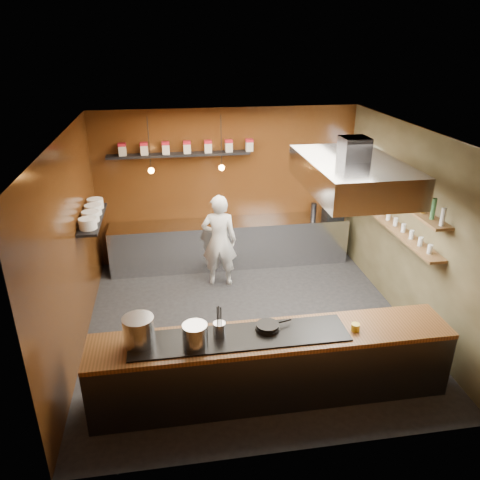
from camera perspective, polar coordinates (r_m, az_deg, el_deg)
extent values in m
plane|color=black|center=(7.53, 1.11, -10.22)|extent=(5.00, 5.00, 0.00)
plane|color=#37180A|center=(9.13, -1.55, 6.50)|extent=(5.00, 0.00, 5.00)
plane|color=#37180A|center=(6.86, -19.82, -1.02)|extent=(0.00, 5.00, 5.00)
plane|color=#464128|center=(7.63, 20.04, 1.45)|extent=(0.00, 5.00, 5.00)
plane|color=silver|center=(6.36, 1.33, 12.79)|extent=(5.00, 5.00, 0.00)
plane|color=white|center=(8.92, 15.08, 7.95)|extent=(0.00, 1.00, 1.00)
cube|color=silver|center=(9.19, -1.21, -0.37)|extent=(4.60, 0.65, 0.90)
cube|color=#38383D|center=(6.02, 3.89, -15.24)|extent=(4.40, 0.70, 0.86)
cube|color=brown|center=(5.74, 4.01, -11.67)|extent=(4.40, 0.72, 0.06)
cube|color=black|center=(5.65, -0.02, -11.73)|extent=(2.60, 0.55, 0.02)
cube|color=black|center=(8.74, -7.43, 10.29)|extent=(2.60, 0.26, 0.04)
cube|color=black|center=(7.72, -17.53, 2.47)|extent=(0.30, 1.40, 0.04)
cube|color=brown|center=(7.66, 18.40, 5.14)|extent=(0.26, 2.80, 0.04)
cube|color=brown|center=(7.82, 17.96, 1.88)|extent=(0.26, 2.80, 0.04)
cube|color=#38383D|center=(6.38, 13.76, 10.78)|extent=(0.35, 0.35, 0.30)
cube|color=silver|center=(6.46, 13.46, 7.76)|extent=(1.20, 2.00, 0.40)
cube|color=white|center=(6.52, 13.29, 5.99)|extent=(1.00, 1.80, 0.02)
cylinder|color=black|center=(8.02, -11.02, 11.40)|extent=(0.01, 0.01, 0.90)
sphere|color=orange|center=(8.13, -10.78, 8.31)|extent=(0.10, 0.10, 0.10)
cylinder|color=black|center=(8.07, -2.31, 11.88)|extent=(0.01, 0.01, 0.90)
sphere|color=orange|center=(8.17, -2.26, 8.80)|extent=(0.10, 0.10, 0.10)
cube|color=beige|center=(8.75, -14.13, 10.50)|extent=(0.13, 0.13, 0.17)
cube|color=#AB1524|center=(8.73, -14.20, 11.20)|extent=(0.13, 0.13, 0.05)
cube|color=beige|center=(8.72, -11.59, 10.69)|extent=(0.13, 0.13, 0.17)
cube|color=#AB1524|center=(8.70, -11.65, 11.39)|extent=(0.13, 0.13, 0.05)
cube|color=beige|center=(8.72, -9.03, 10.86)|extent=(0.13, 0.13, 0.17)
cube|color=#AB1524|center=(8.69, -9.08, 11.57)|extent=(0.13, 0.13, 0.05)
cube|color=beige|center=(8.72, -6.47, 11.01)|extent=(0.13, 0.13, 0.17)
cube|color=#AB1524|center=(8.70, -6.50, 11.72)|extent=(0.14, 0.13, 0.05)
cube|color=beige|center=(8.75, -3.92, 11.14)|extent=(0.13, 0.13, 0.17)
cube|color=#AB1524|center=(8.72, -3.94, 11.85)|extent=(0.14, 0.13, 0.05)
cube|color=beige|center=(8.79, -1.38, 11.25)|extent=(0.13, 0.13, 0.17)
cube|color=#AB1524|center=(8.77, -1.39, 11.95)|extent=(0.14, 0.13, 0.05)
cube|color=beige|center=(8.85, 1.13, 11.34)|extent=(0.13, 0.13, 0.17)
cube|color=#AB1524|center=(8.82, 1.14, 12.03)|extent=(0.14, 0.13, 0.05)
cylinder|color=white|center=(7.27, -18.06, 1.93)|extent=(0.26, 0.26, 0.16)
cylinder|color=white|center=(7.55, -17.76, 2.77)|extent=(0.26, 0.26, 0.16)
cylinder|color=white|center=(7.83, -17.48, 3.55)|extent=(0.26, 0.26, 0.16)
cylinder|color=white|center=(8.11, -17.22, 4.27)|extent=(0.26, 0.26, 0.16)
cylinder|color=silver|center=(6.56, 23.48, 2.59)|extent=(0.06, 0.06, 0.24)
cylinder|color=#2D5933|center=(6.75, 22.47, 3.32)|extent=(0.06, 0.06, 0.24)
cylinder|color=#8C601E|center=(6.94, 21.51, 4.01)|extent=(0.06, 0.06, 0.24)
cylinder|color=silver|center=(7.13, 20.60, 4.66)|extent=(0.06, 0.06, 0.24)
cylinder|color=#2D5933|center=(7.33, 19.74, 5.27)|extent=(0.06, 0.06, 0.24)
cylinder|color=#8C601E|center=(7.52, 18.92, 5.86)|extent=(0.06, 0.06, 0.24)
cylinder|color=silver|center=(7.72, 18.15, 6.41)|extent=(0.06, 0.06, 0.24)
cylinder|color=#2D5933|center=(7.92, 17.41, 6.93)|extent=(0.06, 0.06, 0.24)
cylinder|color=#8C601E|center=(8.13, 16.70, 7.43)|extent=(0.06, 0.06, 0.24)
cylinder|color=silver|center=(8.33, 16.03, 7.90)|extent=(0.06, 0.06, 0.24)
cylinder|color=#2D5933|center=(8.54, 15.39, 8.34)|extent=(0.06, 0.06, 0.24)
cylinder|color=#8C601E|center=(8.75, 14.78, 8.77)|extent=(0.06, 0.06, 0.24)
cylinder|color=silver|center=(6.87, 22.15, -1.04)|extent=(0.07, 0.07, 0.13)
cylinder|color=silver|center=(7.07, 21.14, -0.18)|extent=(0.07, 0.07, 0.13)
cylinder|color=silver|center=(7.27, 20.19, 0.63)|extent=(0.07, 0.07, 0.13)
cylinder|color=silver|center=(7.47, 19.29, 1.39)|extent=(0.07, 0.07, 0.13)
cylinder|color=silver|center=(7.68, 18.44, 2.12)|extent=(0.07, 0.07, 0.13)
cylinder|color=silver|center=(7.89, 17.64, 2.80)|extent=(0.07, 0.07, 0.13)
cylinder|color=silver|center=(8.11, 16.87, 3.45)|extent=(0.07, 0.07, 0.13)
cylinder|color=silver|center=(8.32, 16.15, 4.06)|extent=(0.07, 0.07, 0.13)
cylinder|color=silver|center=(8.54, 15.46, 4.64)|extent=(0.07, 0.07, 0.13)
cylinder|color=silver|center=(8.76, 14.80, 5.20)|extent=(0.07, 0.07, 0.13)
cylinder|color=silver|center=(5.55, -12.22, -10.78)|extent=(0.46, 0.46, 0.35)
cylinder|color=#B9BBC0|center=(5.46, -5.49, -11.45)|extent=(0.35, 0.35, 0.27)
cylinder|color=#B8BABF|center=(5.60, -2.52, -10.87)|extent=(0.17, 0.17, 0.19)
cylinder|color=black|center=(5.76, 3.38, -10.66)|extent=(0.30, 0.30, 0.04)
cylinder|color=black|center=(5.74, 3.39, -10.35)|extent=(0.28, 0.28, 0.04)
cylinder|color=black|center=(5.83, 5.43, -9.81)|extent=(0.18, 0.07, 0.02)
cylinder|color=gold|center=(5.92, 13.89, -10.29)|extent=(0.13, 0.13, 0.09)
cube|color=black|center=(9.50, 11.34, 4.05)|extent=(0.36, 0.35, 0.36)
imported|color=white|center=(8.31, -2.54, -0.09)|extent=(0.68, 0.51, 1.71)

